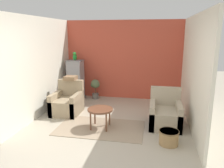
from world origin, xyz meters
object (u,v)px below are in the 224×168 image
object	(u,v)px
potted_plant	(95,86)
birdcage	(76,80)
coffee_table	(100,111)
wicker_basket	(169,137)
parrot	(75,56)
armchair_left	(67,103)
armchair_right	(165,114)

from	to	relation	value
potted_plant	birdcage	bearing A→B (deg)	-166.69
coffee_table	wicker_basket	world-z (taller)	coffee_table
coffee_table	potted_plant	xyz separation A→B (m)	(-0.74, 2.26, -0.00)
wicker_basket	potted_plant	bearing A→B (deg)	129.53
parrot	potted_plant	bearing A→B (deg)	13.11
wicker_basket	parrot	bearing A→B (deg)	138.03
coffee_table	birdcage	size ratio (longest dim) A/B	0.45
parrot	potted_plant	size ratio (longest dim) A/B	0.42
armchair_left	parrot	size ratio (longest dim) A/B	3.21
coffee_table	armchair_left	distance (m)	1.39
armchair_right	potted_plant	size ratio (longest dim) A/B	1.34
coffee_table	birdcage	distance (m)	2.53
armchair_left	potted_plant	bearing A→B (deg)	75.12
coffee_table	armchair_right	xyz separation A→B (m)	(1.48, 0.43, -0.14)
armchair_right	birdcage	size ratio (longest dim) A/B	0.68
coffee_table	parrot	distance (m)	2.71
potted_plant	wicker_basket	size ratio (longest dim) A/B	1.67
armchair_right	coffee_table	bearing A→B (deg)	-163.78
armchair_right	parrot	distance (m)	3.50
coffee_table	armchair_right	world-z (taller)	armchair_right
birdcage	parrot	bearing A→B (deg)	90.00
armchair_right	parrot	bearing A→B (deg)	149.35
birdcage	parrot	distance (m)	0.78
coffee_table	armchair_left	bearing A→B (deg)	145.24
armchair_right	birdcage	world-z (taller)	birdcage
potted_plant	wicker_basket	bearing A→B (deg)	-50.47
coffee_table	armchair_left	size ratio (longest dim) A/B	0.66
parrot	wicker_basket	world-z (taller)	parrot
coffee_table	wicker_basket	distance (m)	1.62
birdcage	potted_plant	xyz separation A→B (m)	(0.62, 0.15, -0.22)
coffee_table	birdcage	bearing A→B (deg)	122.92
armchair_left	birdcage	xyz separation A→B (m)	(-0.23, 1.33, 0.36)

